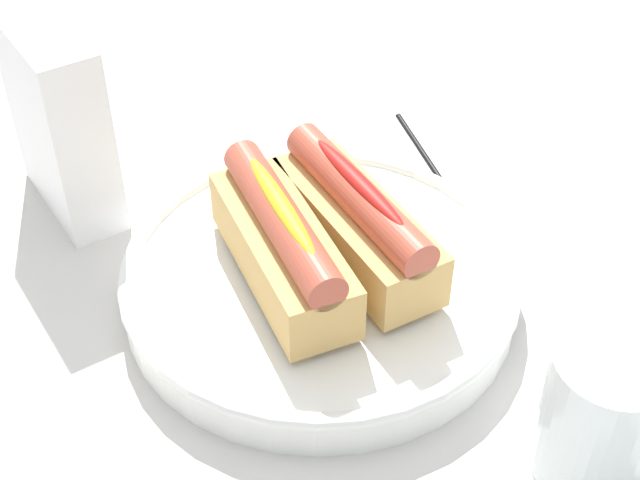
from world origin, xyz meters
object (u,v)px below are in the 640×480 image
object	(u,v)px
napkin_box	(60,121)
hotdog_front	(357,220)
hotdog_back	(282,243)
serving_bowl	(320,279)
water_glass	(599,420)
chopstick_near	(446,186)

from	to	relation	value
napkin_box	hotdog_front	bearing A→B (deg)	-147.14
hotdog_back	serving_bowl	bearing A→B (deg)	-108.69
serving_bowl	water_glass	size ratio (longest dim) A/B	3.04
hotdog_front	water_glass	distance (m)	0.20
hotdog_front	napkin_box	xyz separation A→B (m)	(0.22, 0.09, 0.01)
napkin_box	chopstick_near	bearing A→B (deg)	-119.73
hotdog_back	chopstick_near	world-z (taller)	hotdog_back
water_glass	napkin_box	distance (m)	0.43
napkin_box	hotdog_back	bearing A→B (deg)	-158.82
hotdog_back	water_glass	world-z (taller)	hotdog_back
hotdog_front	napkin_box	distance (m)	0.24
serving_bowl	napkin_box	distance (m)	0.23
hotdog_front	chopstick_near	bearing A→B (deg)	-77.90
hotdog_front	hotdog_back	bearing A→B (deg)	71.31
water_glass	napkin_box	world-z (taller)	napkin_box
hotdog_front	chopstick_near	size ratio (longest dim) A/B	0.72
hotdog_front	hotdog_back	distance (m)	0.06
serving_bowl	water_glass	distance (m)	0.21
hotdog_front	water_glass	xyz separation A→B (m)	(-0.20, 0.01, -0.02)
serving_bowl	chopstick_near	xyz separation A→B (m)	(0.02, -0.16, -0.02)
hotdog_front	chopstick_near	xyz separation A→B (m)	(0.03, -0.13, -0.06)
serving_bowl	hotdog_back	world-z (taller)	hotdog_back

